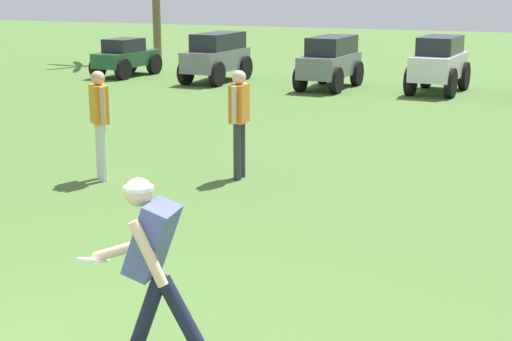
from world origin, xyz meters
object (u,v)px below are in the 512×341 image
(parked_car_slot_a, at_px, (126,57))
(parked_car_slot_c, at_px, (330,61))
(frisbee_thrower, at_px, (153,262))
(frisbee_in_flight, at_px, (93,260))
(parked_car_slot_b, at_px, (217,56))
(parked_car_slot_d, at_px, (439,63))
(teammate_deep, at_px, (239,114))
(teammate_near_sideline, at_px, (100,115))

(parked_car_slot_a, xyz_separation_m, parked_car_slot_c, (6.30, -0.23, 0.16))
(frisbee_thrower, height_order, frisbee_in_flight, frisbee_thrower)
(parked_car_slot_b, bearing_deg, parked_car_slot_c, -1.50)
(parked_car_slot_a, distance_m, parked_car_slot_b, 3.01)
(parked_car_slot_d, bearing_deg, parked_car_slot_a, -179.67)
(frisbee_thrower, distance_m, parked_car_slot_a, 17.90)
(frisbee_thrower, distance_m, frisbee_in_flight, 0.63)
(parked_car_slot_a, relative_size, parked_car_slot_d, 0.94)
(frisbee_thrower, xyz_separation_m, teammate_deep, (-1.63, 5.35, 0.14))
(teammate_deep, bearing_deg, teammate_near_sideline, -155.68)
(frisbee_in_flight, height_order, parked_car_slot_c, parked_car_slot_c)
(parked_car_slot_b, bearing_deg, parked_car_slot_d, 1.85)
(teammate_near_sideline, relative_size, parked_car_slot_d, 0.65)
(frisbee_in_flight, xyz_separation_m, parked_car_slot_b, (-5.89, 14.91, 0.03))
(frisbee_in_flight, height_order, parked_car_slot_a, parked_car_slot_a)
(teammate_deep, xyz_separation_m, parked_car_slot_d, (1.18, 9.88, -0.20))
(frisbee_in_flight, distance_m, teammate_deep, 5.33)
(frisbee_thrower, bearing_deg, parked_car_slot_d, 91.71)
(parked_car_slot_c, bearing_deg, parked_car_slot_d, 5.86)
(frisbee_in_flight, bearing_deg, parked_car_slot_d, 89.42)
(teammate_deep, distance_m, parked_car_slot_a, 12.59)
(teammate_deep, bearing_deg, parked_car_slot_d, 83.21)
(teammate_deep, relative_size, parked_car_slot_b, 0.64)
(frisbee_in_flight, relative_size, parked_car_slot_a, 0.13)
(teammate_deep, bearing_deg, parked_car_slot_a, 128.68)
(parked_car_slot_d, bearing_deg, frisbee_in_flight, -90.58)
(teammate_near_sideline, bearing_deg, teammate_deep, 24.32)
(frisbee_in_flight, height_order, teammate_deep, teammate_deep)
(teammate_near_sideline, xyz_separation_m, parked_car_slot_d, (2.97, 10.69, -0.20))
(parked_car_slot_d, bearing_deg, parked_car_slot_c, -174.14)
(parked_car_slot_d, bearing_deg, frisbee_thrower, -88.29)
(parked_car_slot_c, bearing_deg, teammate_near_sideline, -91.23)
(teammate_near_sideline, relative_size, teammate_deep, 1.00)
(parked_car_slot_c, bearing_deg, parked_car_slot_b, 178.50)
(frisbee_thrower, distance_m, teammate_deep, 5.59)
(frisbee_thrower, xyz_separation_m, parked_car_slot_b, (-6.50, 15.03, -0.08))
(frisbee_thrower, distance_m, teammate_near_sideline, 5.69)
(teammate_near_sideline, bearing_deg, parked_car_slot_d, 74.48)
(frisbee_in_flight, xyz_separation_m, teammate_deep, (-1.02, 5.23, 0.25))
(parked_car_slot_a, relative_size, parked_car_slot_c, 0.93)
(frisbee_in_flight, distance_m, parked_car_slot_c, 15.05)
(frisbee_in_flight, relative_size, teammate_deep, 0.19)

